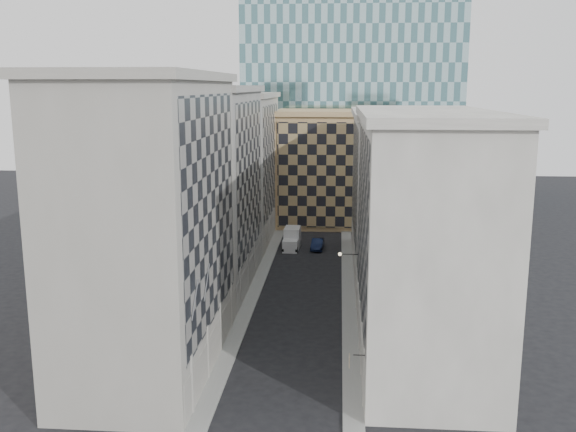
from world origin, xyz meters
The scene contains 14 objects.
sidewalk_west centered at (-5.25, 30.00, 0.07)m, with size 1.50×100.00×0.15m, color gray.
sidewalk_east centered at (5.25, 30.00, 0.07)m, with size 1.50×100.00×0.15m, color gray.
bldg_left_a centered at (-10.88, 11.00, 11.82)m, with size 10.80×22.80×23.70m.
bldg_left_b centered at (-10.88, 33.00, 11.32)m, with size 10.80×22.80×22.70m.
bldg_left_c centered at (-10.88, 55.00, 10.83)m, with size 10.80×22.80×21.70m.
bldg_right_a centered at (10.88, 15.00, 10.32)m, with size 10.80×26.80×20.70m.
bldg_right_b centered at (10.89, 42.00, 9.85)m, with size 10.80×28.80×19.70m.
tan_block centered at (2.00, 67.90, 9.44)m, with size 16.80×14.80×18.80m.
church_tower centered at (0.00, 82.00, 26.95)m, with size 7.20×7.20×51.50m.
flagpoles_left centered at (-5.90, 6.00, 8.00)m, with size 0.10×6.33×2.33m.
bracket_lamp centered at (4.38, 24.00, 6.20)m, with size 1.98×0.36×0.36m.
box_truck centered at (-2.53, 50.05, 1.27)m, with size 2.35×5.38×2.91m.
dark_car centered at (1.12, 49.85, 0.76)m, with size 1.61×4.63×1.53m, color black.
shop_sign centered at (4.95, 4.02, 3.83)m, with size 1.18×0.78×0.87m.
Camera 1 is at (3.98, -37.99, 22.58)m, focal length 40.00 mm.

